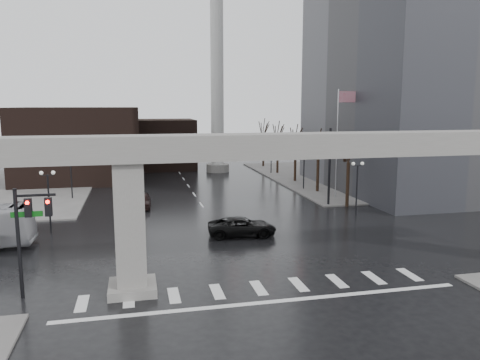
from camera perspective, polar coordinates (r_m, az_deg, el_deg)
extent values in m
plane|color=black|center=(28.24, 1.74, -12.27)|extent=(160.00, 160.00, 0.00)
cube|color=slate|center=(70.32, 15.03, 0.44)|extent=(28.00, 36.00, 0.15)
cube|color=gray|center=(26.39, 1.83, 4.13)|extent=(48.00, 2.20, 1.40)
cube|color=gray|center=(26.30, -13.23, -5.76)|extent=(1.60, 1.60, 7.30)
cube|color=gray|center=(27.36, -12.96, -12.66)|extent=(2.60, 2.60, 0.50)
cube|color=slate|center=(62.93, 22.01, 18.27)|extent=(22.00, 26.00, 42.00)
cube|color=black|center=(68.05, -19.00, 4.15)|extent=(16.00, 14.00, 10.00)
cube|color=black|center=(77.84, -9.35, 4.35)|extent=(10.00, 10.00, 8.00)
cylinder|color=beige|center=(72.71, -2.81, 12.81)|extent=(2.00, 2.00, 30.00)
cylinder|color=gray|center=(73.20, -2.73, 1.49)|extent=(3.60, 3.60, 1.20)
cylinder|color=black|center=(48.73, 10.85, 1.53)|extent=(0.24, 0.24, 8.00)
cylinder|color=black|center=(46.34, 4.12, 5.26)|extent=(12.00, 0.18, 0.18)
cube|color=black|center=(47.35, 7.60, 4.50)|extent=(0.35, 0.30, 1.00)
cube|color=black|center=(46.25, 3.51, 4.45)|extent=(0.35, 0.30, 1.00)
cube|color=black|center=(45.39, -0.74, 4.38)|extent=(0.35, 0.30, 1.00)
sphere|color=#FF0C05|center=(47.15, 7.68, 4.84)|extent=(0.20, 0.20, 0.20)
cube|color=#0C5511|center=(47.85, 9.30, 5.05)|extent=(1.80, 0.05, 0.35)
cube|color=#0C5511|center=(45.82, 1.71, 4.99)|extent=(1.80, 0.05, 0.35)
cylinder|color=black|center=(27.65, -25.37, -7.08)|extent=(0.20, 0.20, 6.00)
cylinder|color=black|center=(26.87, -23.66, -1.72)|extent=(2.00, 0.14, 0.14)
cube|color=black|center=(27.07, -24.41, -3.09)|extent=(0.35, 0.30, 1.00)
cube|color=black|center=(26.88, -22.32, -3.04)|extent=(0.35, 0.30, 1.00)
cube|color=#0C5511|center=(27.16, -24.57, -3.82)|extent=(1.60, 0.05, 0.30)
cylinder|color=silver|center=(52.32, 11.73, 4.21)|extent=(0.12, 0.12, 12.00)
cube|color=#AE122E|center=(52.57, 12.92, 9.87)|extent=(2.00, 0.03, 1.20)
cylinder|color=black|center=(44.98, 14.04, -1.27)|extent=(0.14, 0.14, 4.80)
cube|color=black|center=(44.63, 14.16, 1.70)|extent=(0.90, 0.06, 0.06)
sphere|color=silver|center=(44.40, 13.65, 1.94)|extent=(0.32, 0.32, 0.32)
sphere|color=silver|center=(44.81, 14.68, 1.97)|extent=(0.32, 0.32, 0.32)
cylinder|color=black|center=(57.65, 7.79, 1.16)|extent=(0.14, 0.14, 4.80)
cube|color=black|center=(57.38, 7.84, 3.48)|extent=(0.90, 0.06, 0.06)
sphere|color=silver|center=(57.20, 7.42, 3.67)|extent=(0.32, 0.32, 0.32)
sphere|color=silver|center=(57.52, 8.27, 3.69)|extent=(0.32, 0.32, 0.32)
cylinder|color=black|center=(70.83, 3.82, 2.69)|extent=(0.14, 0.14, 4.80)
cube|color=black|center=(70.60, 3.84, 4.59)|extent=(0.90, 0.06, 0.06)
sphere|color=silver|center=(70.46, 3.49, 4.74)|extent=(0.32, 0.32, 0.32)
sphere|color=silver|center=(70.72, 4.20, 4.75)|extent=(0.32, 0.32, 0.32)
cylinder|color=black|center=(40.81, -22.23, -2.73)|extent=(0.14, 0.14, 4.80)
cube|color=black|center=(40.42, -22.43, 0.54)|extent=(0.90, 0.06, 0.06)
sphere|color=silver|center=(40.47, -23.07, 0.79)|extent=(0.32, 0.32, 0.32)
sphere|color=silver|center=(40.32, -21.82, 0.84)|extent=(0.32, 0.32, 0.32)
cylinder|color=black|center=(54.46, -19.88, 0.23)|extent=(0.14, 0.14, 4.80)
cube|color=black|center=(54.17, -20.01, 2.69)|extent=(0.90, 0.06, 0.06)
sphere|color=silver|center=(54.21, -20.50, 2.88)|extent=(0.32, 0.32, 0.32)
sphere|color=silver|center=(54.09, -19.55, 2.92)|extent=(0.32, 0.32, 0.32)
cylinder|color=black|center=(68.25, -18.47, 2.00)|extent=(0.14, 0.14, 4.80)
cube|color=black|center=(68.02, -18.57, 3.96)|extent=(0.90, 0.06, 0.06)
sphere|color=silver|center=(68.05, -18.96, 4.11)|extent=(0.32, 0.32, 0.32)
sphere|color=silver|center=(67.96, -18.20, 4.15)|extent=(0.32, 0.32, 0.32)
cylinder|color=black|center=(48.97, 12.98, -0.55)|extent=(0.34, 0.34, 4.55)
cylinder|color=black|center=(48.50, 13.14, 3.81)|extent=(0.12, 1.52, 2.98)
cylinder|color=black|center=(48.96, 13.53, 3.57)|extent=(0.83, 1.14, 2.51)
cylinder|color=black|center=(56.18, 9.46, 0.83)|extent=(0.34, 0.34, 4.66)
cylinder|color=black|center=(55.77, 9.56, 4.72)|extent=(0.12, 1.55, 3.05)
cylinder|color=black|center=(56.21, 9.93, 4.50)|extent=(0.85, 1.16, 2.57)
cylinder|color=black|center=(63.58, 6.74, 1.90)|extent=(0.34, 0.34, 4.76)
cylinder|color=black|center=(63.22, 6.81, 5.41)|extent=(0.12, 1.59, 3.11)
cylinder|color=black|center=(63.64, 7.16, 5.21)|extent=(0.86, 1.18, 2.62)
cylinder|color=black|center=(71.11, 4.60, 2.73)|extent=(0.34, 0.34, 4.87)
cylinder|color=black|center=(70.78, 4.64, 5.95)|extent=(0.12, 1.62, 3.18)
cylinder|color=black|center=(71.19, 4.96, 5.76)|extent=(0.88, 1.20, 2.68)
cylinder|color=black|center=(78.74, 2.86, 3.41)|extent=(0.34, 0.34, 4.97)
cylinder|color=black|center=(78.44, 2.89, 6.37)|extent=(0.12, 1.65, 3.25)
cylinder|color=black|center=(78.83, 3.19, 6.20)|extent=(0.89, 1.23, 2.74)
imported|color=black|center=(37.26, 0.26, -5.73)|extent=(5.62, 3.01, 1.50)
imported|color=black|center=(48.40, -11.91, -2.45)|extent=(1.98, 4.51, 1.51)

